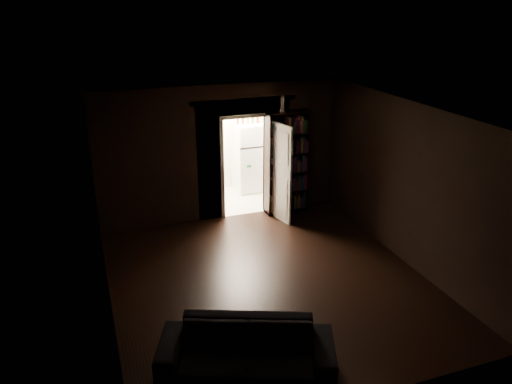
# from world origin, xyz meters

# --- Properties ---
(ground) EXTENTS (5.50, 5.50, 0.00)m
(ground) POSITION_xyz_m (0.00, 0.00, 0.00)
(ground) COLOR black
(ground) RESTS_ON ground
(room_walls) EXTENTS (5.02, 5.61, 2.84)m
(room_walls) POSITION_xyz_m (-0.01, 1.07, 1.68)
(room_walls) COLOR black
(room_walls) RESTS_ON ground
(kitchen_alcove) EXTENTS (2.20, 1.80, 2.60)m
(kitchen_alcove) POSITION_xyz_m (0.50, 3.87, 1.21)
(kitchen_alcove) COLOR beige
(kitchen_alcove) RESTS_ON ground
(sofa) EXTENTS (2.34, 1.66, 0.83)m
(sofa) POSITION_xyz_m (-1.02, -1.85, 0.41)
(sofa) COLOR black
(sofa) RESTS_ON ground
(bookshelf) EXTENTS (0.92, 0.39, 2.20)m
(bookshelf) POSITION_xyz_m (1.38, 2.59, 1.10)
(bookshelf) COLOR black
(bookshelf) RESTS_ON ground
(refrigerator) EXTENTS (0.96, 0.93, 1.65)m
(refrigerator) POSITION_xyz_m (1.10, 4.11, 0.82)
(refrigerator) COLOR white
(refrigerator) RESTS_ON ground
(door) EXTENTS (0.27, 0.83, 2.05)m
(door) POSITION_xyz_m (1.08, 2.32, 1.02)
(door) COLOR white
(door) RESTS_ON ground
(figurine) EXTENTS (0.15, 0.15, 0.33)m
(figurine) POSITION_xyz_m (1.26, 2.60, 2.36)
(figurine) COLOR silver
(figurine) RESTS_ON bookshelf
(bottles) EXTENTS (0.65, 0.09, 0.26)m
(bottles) POSITION_xyz_m (1.01, 4.02, 1.78)
(bottles) COLOR black
(bottles) RESTS_ON refrigerator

